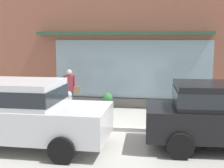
{
  "coord_description": "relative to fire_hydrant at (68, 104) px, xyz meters",
  "views": [
    {
      "loc": [
        1.58,
        -9.06,
        2.71
      ],
      "look_at": [
        -0.14,
        1.2,
        1.19
      ],
      "focal_mm": 49.86,
      "sensor_mm": 36.0,
      "label": 1
    }
  ],
  "objects": [
    {
      "name": "ground_plane",
      "position": [
        1.66,
        -1.11,
        -0.45
      ],
      "size": [
        60.0,
        60.0,
        0.0
      ],
      "primitive_type": "plane",
      "color": "#9E9B93"
    },
    {
      "name": "curb_strip",
      "position": [
        1.66,
        -1.31,
        -0.39
      ],
      "size": [
        14.0,
        0.24,
        0.12
      ],
      "primitive_type": "cube",
      "color": "#B2B2AD",
      "rests_on": "ground_plane"
    },
    {
      "name": "storefront",
      "position": [
        1.66,
        2.08,
        1.96
      ],
      "size": [
        14.0,
        0.81,
        4.92
      ],
      "color": "#935642",
      "rests_on": "ground_plane"
    },
    {
      "name": "fire_hydrant",
      "position": [
        0.0,
        0.0,
        0.0
      ],
      "size": [
        0.42,
        0.39,
        0.92
      ],
      "color": "#B2B2B7",
      "rests_on": "ground_plane"
    },
    {
      "name": "pedestrian_with_handbag",
      "position": [
        -0.14,
        0.68,
        0.47
      ],
      "size": [
        0.64,
        0.24,
        1.6
      ],
      "rotation": [
        0.0,
        0.0,
        0.15
      ],
      "color": "#475675",
      "rests_on": "ground_plane"
    },
    {
      "name": "parked_car_silver",
      "position": [
        -0.4,
        -3.07,
        0.49
      ],
      "size": [
        4.51,
        1.99,
        1.68
      ],
      "rotation": [
        0.0,
        0.0,
        0.0
      ],
      "color": "silver",
      "rests_on": "ground_plane"
    },
    {
      "name": "potted_plant_near_hydrant",
      "position": [
        3.78,
        1.37,
        -0.06
      ],
      "size": [
        0.36,
        0.36,
        0.7
      ],
      "color": "#33473D",
      "rests_on": "ground_plane"
    },
    {
      "name": "potted_plant_doorstep",
      "position": [
        1.19,
        1.06,
        -0.05
      ],
      "size": [
        0.39,
        0.39,
        0.7
      ],
      "color": "#4C4C51",
      "rests_on": "ground_plane"
    },
    {
      "name": "potted_plant_window_center",
      "position": [
        -2.65,
        1.06,
        -0.15
      ],
      "size": [
        0.44,
        0.44,
        0.59
      ],
      "color": "#B7B2A3",
      "rests_on": "ground_plane"
    }
  ]
}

